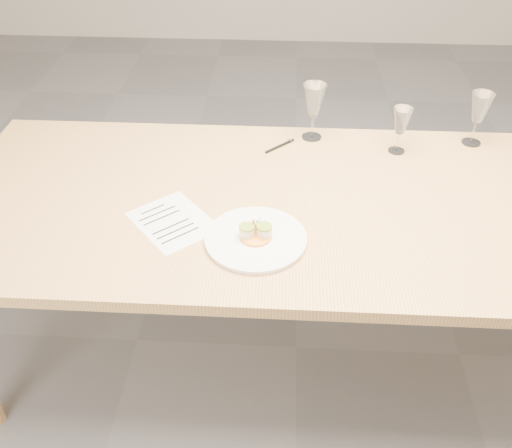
# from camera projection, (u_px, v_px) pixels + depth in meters

# --- Properties ---
(ground) EXTENTS (7.00, 7.00, 0.00)m
(ground) POSITION_uv_depth(u_px,v_px,m) (296.00, 347.00, 2.36)
(ground) COLOR slate
(ground) RESTS_ON ground
(dining_table) EXTENTS (2.40, 1.00, 0.75)m
(dining_table) POSITION_uv_depth(u_px,v_px,m) (305.00, 216.00, 1.94)
(dining_table) COLOR tan
(dining_table) RESTS_ON ground
(dinner_plate) EXTENTS (0.31, 0.31, 0.08)m
(dinner_plate) POSITION_uv_depth(u_px,v_px,m) (256.00, 238.00, 1.72)
(dinner_plate) COLOR white
(dinner_plate) RESTS_ON dining_table
(recipe_sheet) EXTENTS (0.33, 0.34, 0.00)m
(recipe_sheet) POSITION_uv_depth(u_px,v_px,m) (173.00, 221.00, 1.80)
(recipe_sheet) COLOR white
(recipe_sheet) RESTS_ON dining_table
(ballpoint_pen) EXTENTS (0.11, 0.11, 0.01)m
(ballpoint_pen) POSITION_uv_depth(u_px,v_px,m) (280.00, 146.00, 2.17)
(ballpoint_pen) COLOR black
(ballpoint_pen) RESTS_ON dining_table
(wine_glass_0) EXTENTS (0.09, 0.09, 0.22)m
(wine_glass_0) POSITION_uv_depth(u_px,v_px,m) (314.00, 101.00, 2.13)
(wine_glass_0) COLOR white
(wine_glass_0) RESTS_ON dining_table
(wine_glass_1) EXTENTS (0.07, 0.07, 0.18)m
(wine_glass_1) POSITION_uv_depth(u_px,v_px,m) (401.00, 122.00, 2.07)
(wine_glass_1) COLOR white
(wine_glass_1) RESTS_ON dining_table
(wine_glass_2) EXTENTS (0.08, 0.08, 0.20)m
(wine_glass_2) POSITION_uv_depth(u_px,v_px,m) (480.00, 109.00, 2.10)
(wine_glass_2) COLOR white
(wine_glass_2) RESTS_ON dining_table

